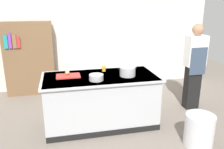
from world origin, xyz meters
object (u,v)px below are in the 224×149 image
object	(u,v)px
stock_pot	(128,71)
person_chef	(194,65)
mixing_bowl	(96,77)
bookshelf	(29,59)
juice_cup	(104,69)
onion	(67,72)
trash_bin	(199,130)

from	to	relation	value
stock_pot	person_chef	world-z (taller)	person_chef
stock_pot	mixing_bowl	size ratio (longest dim) A/B	1.44
stock_pot	bookshelf	size ratio (longest dim) A/B	0.20
stock_pot	juice_cup	world-z (taller)	stock_pot
onion	bookshelf	size ratio (longest dim) A/B	0.05
person_chef	bookshelf	distance (m)	3.64
bookshelf	stock_pot	bearing A→B (deg)	-46.24
bookshelf	juice_cup	bearing A→B (deg)	-46.11
bookshelf	trash_bin	bearing A→B (deg)	-46.08
onion	juice_cup	world-z (taller)	juice_cup
person_chef	bookshelf	world-z (taller)	person_chef
onion	stock_pot	distance (m)	1.03
juice_cup	trash_bin	bearing A→B (deg)	-46.04
juice_cup	bookshelf	xyz separation A→B (m)	(-1.47, 1.52, -0.10)
mixing_bowl	trash_bin	distance (m)	1.78
mixing_bowl	trash_bin	size ratio (longest dim) A/B	0.46
trash_bin	bookshelf	distance (m)	3.92
onion	juice_cup	bearing A→B (deg)	11.23
person_chef	trash_bin	bearing A→B (deg)	150.06
stock_pot	bookshelf	world-z (taller)	bookshelf
trash_bin	bookshelf	size ratio (longest dim) A/B	0.30
stock_pot	trash_bin	distance (m)	1.46
onion	person_chef	bearing A→B (deg)	2.49
mixing_bowl	bookshelf	world-z (taller)	bookshelf
stock_pot	person_chef	distance (m)	1.52
person_chef	onion	bearing A→B (deg)	88.28
onion	bookshelf	distance (m)	1.84
mixing_bowl	juice_cup	distance (m)	0.53
juice_cup	person_chef	size ratio (longest dim) A/B	0.06
person_chef	stock_pot	bearing A→B (deg)	98.73
mixing_bowl	person_chef	xyz separation A→B (m)	(2.04, 0.46, -0.03)
person_chef	juice_cup	bearing A→B (deg)	85.05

